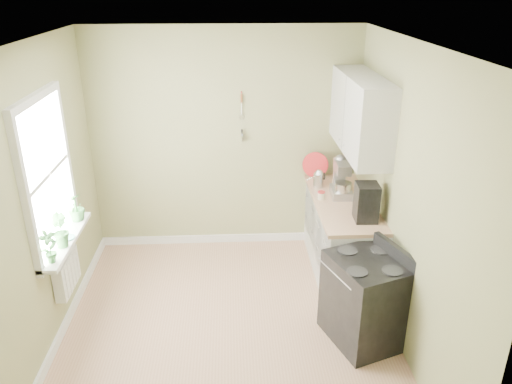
{
  "coord_description": "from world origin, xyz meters",
  "views": [
    {
      "loc": [
        0.06,
        -3.94,
        3.16
      ],
      "look_at": [
        0.3,
        0.55,
        1.23
      ],
      "focal_mm": 35.0,
      "sensor_mm": 36.0,
      "label": 1
    }
  ],
  "objects_px": {
    "kettle": "(318,178)",
    "coffee_maker": "(366,203)",
    "stand_mixer": "(342,180)",
    "stove": "(365,299)"
  },
  "relations": [
    {
      "from": "stand_mixer",
      "to": "kettle",
      "type": "relative_size",
      "value": 2.12
    },
    {
      "from": "stove",
      "to": "kettle",
      "type": "relative_size",
      "value": 4.66
    },
    {
      "from": "kettle",
      "to": "stand_mixer",
      "type": "bearing_deg",
      "value": -50.68
    },
    {
      "from": "kettle",
      "to": "coffee_maker",
      "type": "relative_size",
      "value": 0.54
    },
    {
      "from": "stove",
      "to": "coffee_maker",
      "type": "relative_size",
      "value": 2.5
    },
    {
      "from": "coffee_maker",
      "to": "stand_mixer",
      "type": "bearing_deg",
      "value": 100.15
    },
    {
      "from": "stand_mixer",
      "to": "kettle",
      "type": "height_order",
      "value": "stand_mixer"
    },
    {
      "from": "coffee_maker",
      "to": "kettle",
      "type": "bearing_deg",
      "value": 110.03
    },
    {
      "from": "stove",
      "to": "kettle",
      "type": "bearing_deg",
      "value": 97.26
    },
    {
      "from": "stand_mixer",
      "to": "kettle",
      "type": "bearing_deg",
      "value": 129.32
    }
  ]
}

